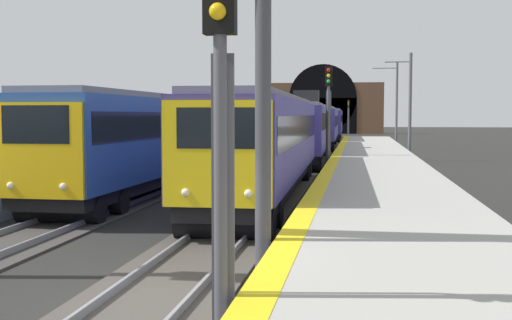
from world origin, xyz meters
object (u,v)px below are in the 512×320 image
(train_adjacent_platform, at_px, (205,131))
(railway_signal_far, at_px, (348,114))
(train_main_approaching, at_px, (315,126))
(railway_signal_mid, at_px, (328,109))
(railway_signal_near, at_px, (221,140))
(catenary_mast_far, at_px, (410,106))
(catenary_mast_near, at_px, (396,104))

(train_adjacent_platform, distance_m, railway_signal_far, 69.19)
(train_main_approaching, bearing_deg, railway_signal_mid, 5.07)
(railway_signal_near, relative_size, catenary_mast_far, 0.66)
(railway_signal_near, relative_size, catenary_mast_near, 0.60)
(railway_signal_near, relative_size, railway_signal_far, 0.89)
(railway_signal_far, distance_m, catenary_mast_far, 58.68)
(catenary_mast_far, bearing_deg, railway_signal_mid, 153.70)
(train_main_approaching, xyz_separation_m, railway_signal_far, (51.37, -1.82, 1.08))
(railway_signal_near, bearing_deg, railway_signal_far, -180.00)
(catenary_mast_near, distance_m, catenary_mast_far, 16.07)
(train_main_approaching, height_order, railway_signal_far, railway_signal_far)
(train_main_approaching, xyz_separation_m, catenary_mast_near, (8.97, -6.82, 1.91))
(train_main_approaching, distance_m, train_adjacent_platform, 18.16)
(railway_signal_mid, bearing_deg, railway_signal_far, -180.00)
(railway_signal_mid, height_order, railway_signal_far, railway_signal_mid)
(railway_signal_near, bearing_deg, catenary_mast_near, 174.71)
(train_main_approaching, bearing_deg, railway_signal_near, 1.36)
(railway_signal_mid, bearing_deg, train_adjacent_platform, -87.94)
(railway_signal_far, height_order, catenary_mast_near, catenary_mast_near)
(train_adjacent_platform, bearing_deg, train_main_approaching, 165.23)
(catenary_mast_near, bearing_deg, train_main_approaching, 142.74)
(train_main_approaching, bearing_deg, catenary_mast_near, 141.78)
(train_adjacent_platform, bearing_deg, catenary_mast_near, 157.04)
(train_main_approaching, distance_m, catenary_mast_far, 9.97)
(railway_signal_near, xyz_separation_m, catenary_mast_near, (53.98, -5.00, 1.27))
(railway_signal_far, xyz_separation_m, catenary_mast_far, (-58.47, -5.01, 0.46))
(train_main_approaching, height_order, railway_signal_near, railway_signal_near)
(train_adjacent_platform, height_order, railway_signal_near, train_adjacent_platform)
(catenary_mast_near, bearing_deg, railway_signal_far, 6.72)
(train_adjacent_platform, relative_size, catenary_mast_near, 4.70)
(train_adjacent_platform, distance_m, railway_signal_mid, 6.87)
(railway_signal_mid, distance_m, railway_signal_far, 68.61)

